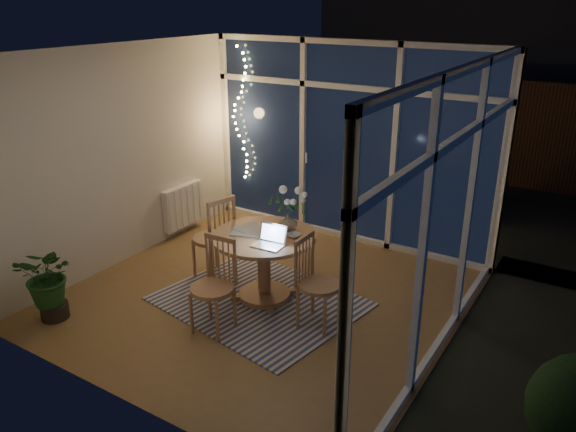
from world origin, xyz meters
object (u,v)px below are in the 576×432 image
object	(u,v)px
potted_plant	(50,285)
chair_left	(213,236)
chair_right	(319,283)
laptop	(268,236)
flower_vase	(288,222)
chair_front	(212,286)
dining_table	(264,267)

from	to	relation	value
potted_plant	chair_left	bearing A→B (deg)	62.49
chair_right	laptop	world-z (taller)	laptop
laptop	flower_vase	world-z (taller)	laptop
chair_front	laptop	distance (m)	0.74
chair_front	flower_vase	distance (m)	1.09
chair_left	potted_plant	world-z (taller)	chair_left
dining_table	chair_front	size ratio (longest dim) A/B	1.15
chair_left	chair_front	distance (m)	1.13
dining_table	chair_front	world-z (taller)	chair_front
chair_front	flower_vase	bearing A→B (deg)	72.17
chair_front	flower_vase	size ratio (longest dim) A/B	4.58
laptop	potted_plant	size ratio (longest dim) A/B	0.40
chair_left	chair_right	distance (m)	1.56
dining_table	potted_plant	xyz separation A→B (m)	(-1.60, -1.48, 0.00)
dining_table	chair_left	bearing A→B (deg)	172.87
flower_vase	chair_front	bearing A→B (deg)	-103.75
dining_table	potted_plant	bearing A→B (deg)	-137.23
chair_right	dining_table	bearing A→B (deg)	77.74
dining_table	chair_left	xyz separation A→B (m)	(-0.78, 0.10, 0.14)
chair_right	laptop	distance (m)	0.68
dining_table	laptop	distance (m)	0.57
laptop	potted_plant	world-z (taller)	laptop
chair_left	chair_right	bearing A→B (deg)	93.57
chair_front	dining_table	bearing A→B (deg)	80.64
chair_left	flower_vase	distance (m)	1.01
chair_right	chair_front	bearing A→B (deg)	126.21
laptop	flower_vase	xyz separation A→B (m)	(-0.03, 0.42, -0.00)
chair_right	flower_vase	xyz separation A→B (m)	(-0.59, 0.38, 0.38)
chair_right	chair_front	size ratio (longest dim) A/B	0.99
dining_table	flower_vase	bearing A→B (deg)	51.09
laptop	flower_vase	bearing A→B (deg)	90.20
flower_vase	potted_plant	distance (m)	2.49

